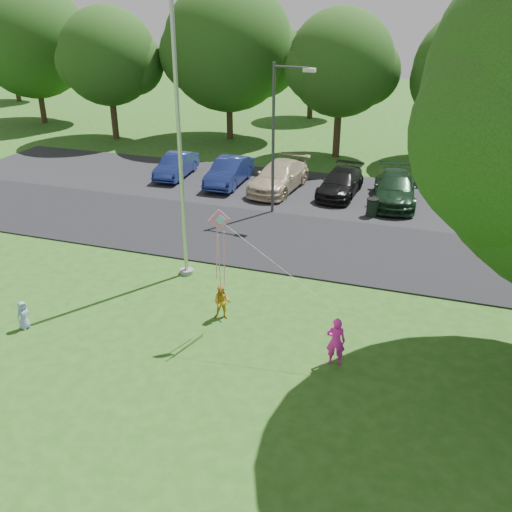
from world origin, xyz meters
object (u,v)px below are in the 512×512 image
(kite, at_px, (221,235))
(street_lamp, at_px, (279,127))
(trash_can, at_px, (372,208))
(child_blue, at_px, (23,315))
(woman, at_px, (336,341))
(child_yellow, at_px, (222,302))
(flagpole, at_px, (181,163))

(kite, bearing_deg, street_lamp, 69.27)
(trash_can, bearing_deg, kite, -104.21)
(street_lamp, height_order, child_blue, street_lamp)
(trash_can, xyz_separation_m, kite, (-2.85, -11.25, 2.75))
(woman, relative_size, child_yellow, 1.27)
(flagpole, bearing_deg, street_lamp, 79.06)
(woman, relative_size, kite, 0.37)
(woman, xyz_separation_m, kite, (-3.53, 0.52, 2.48))
(kite, bearing_deg, child_yellow, 86.41)
(child_yellow, relative_size, kite, 0.30)
(woman, xyz_separation_m, child_yellow, (-3.87, 1.24, -0.15))
(trash_can, height_order, child_blue, child_blue)
(trash_can, bearing_deg, flagpole, -125.03)
(street_lamp, relative_size, trash_can, 7.60)
(woman, relative_size, child_blue, 1.58)
(street_lamp, relative_size, child_blue, 7.35)
(child_blue, distance_m, kite, 6.73)
(flagpole, relative_size, woman, 6.91)
(woman, bearing_deg, child_blue, -1.33)
(flagpole, distance_m, woman, 8.10)
(street_lamp, distance_m, child_yellow, 10.26)
(kite, bearing_deg, woman, -36.79)
(trash_can, relative_size, kite, 0.23)
(flagpole, distance_m, child_blue, 6.98)
(child_blue, xyz_separation_m, kite, (5.88, 1.78, 2.74))
(street_lamp, distance_m, kite, 10.45)
(flagpole, height_order, child_yellow, flagpole)
(flagpole, distance_m, child_yellow, 5.02)
(kite, bearing_deg, trash_can, 47.37)
(child_yellow, bearing_deg, child_blue, -166.71)
(trash_can, distance_m, kite, 11.92)
(woman, bearing_deg, street_lamp, -74.53)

